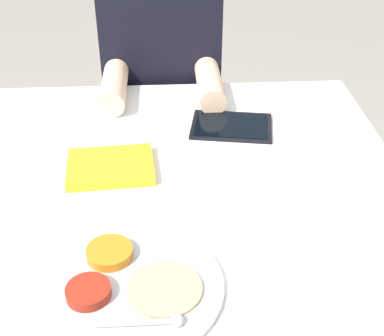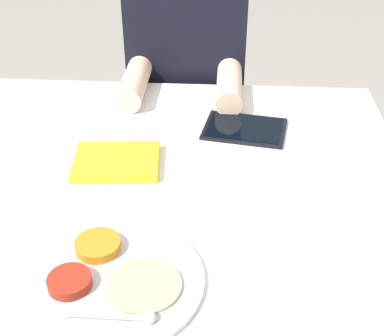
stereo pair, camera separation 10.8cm
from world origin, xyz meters
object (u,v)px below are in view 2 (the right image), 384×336
thali_tray (112,278)px  person_diner (187,116)px  red_notebook (117,162)px  tablet_device (245,129)px

thali_tray → person_diner: 0.94m
red_notebook → tablet_device: red_notebook is taller
thali_tray → person_diner: size_ratio=0.25×
thali_tray → tablet_device: bearing=66.3°
tablet_device → red_notebook: bearing=-148.6°
red_notebook → thali_tray: bearing=-81.0°
red_notebook → tablet_device: bearing=31.4°
red_notebook → tablet_device: 0.34m
person_diner → red_notebook: bearing=-101.8°
thali_tray → red_notebook: size_ratio=1.54×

